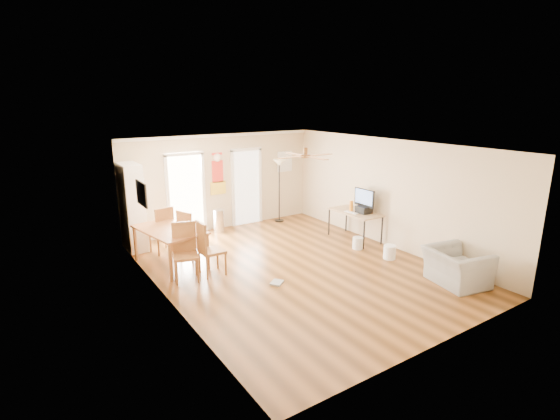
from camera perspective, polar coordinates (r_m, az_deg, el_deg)
floor at (r=9.02m, az=2.11°, el=-7.90°), size 7.00×7.00×0.00m
ceiling at (r=8.37m, az=2.28°, el=8.75°), size 5.50×7.00×0.00m
wall_back at (r=11.56m, az=-7.93°, el=3.81°), size 5.50×0.04×2.60m
wall_front at (r=6.24m, az=21.31°, el=-6.79°), size 5.50×0.04×2.60m
wall_left at (r=7.41m, az=-15.43°, el=-2.88°), size 0.04×7.00×2.60m
wall_right at (r=10.40m, az=14.65°, el=2.23°), size 0.04×7.00×2.60m
crown_molding at (r=8.37m, az=2.28°, el=8.47°), size 5.50×7.00×0.08m
kitchen_doorway at (r=11.20m, az=-12.70°, el=1.92°), size 0.90×0.10×2.10m
bathroom_doorway at (r=11.93m, az=-4.60°, el=3.03°), size 0.80×0.10×2.10m
wall_decal at (r=11.44m, az=-8.50°, el=4.95°), size 0.46×0.03×1.10m
ac_grille at (r=12.47m, az=0.64°, el=6.63°), size 0.50×0.04×0.60m
framed_poster at (r=8.62m, az=-18.38°, el=2.12°), size 0.04×0.66×0.48m
ceiling_fan at (r=8.14m, az=3.50°, el=7.36°), size 1.24×1.24×0.20m
bookshelf at (r=10.46m, az=-19.54°, el=0.41°), size 0.46×0.95×2.06m
dining_table at (r=9.33m, az=-14.68°, el=-4.91°), size 1.27×1.80×0.83m
dining_chair_right_a at (r=9.55m, az=-11.84°, el=-3.29°), size 0.59×0.59×1.13m
dining_chair_right_b at (r=8.64m, az=-9.27°, el=-5.13°), size 0.47×0.47×1.13m
dining_chair_near at (r=8.45m, az=-12.73°, el=-5.73°), size 0.58×0.58×1.14m
dining_chair_far at (r=10.13m, az=-15.90°, el=-2.59°), size 0.53×0.53×1.10m
trash_can at (r=11.39m, az=-8.36°, el=-1.48°), size 0.32×0.32×0.62m
torchiere_lamp at (r=12.15m, az=-0.10°, el=2.63°), size 0.44×0.44×1.83m
computer_desk at (r=10.84m, az=10.13°, el=-2.10°), size 0.69×1.38×0.74m
imac at (r=10.62m, az=11.39°, el=1.23°), size 0.22×0.65×0.60m
keyboard at (r=10.62m, az=9.67°, el=-0.33°), size 0.17×0.38×0.01m
printer at (r=10.64m, az=11.36°, el=0.07°), size 0.31×0.35×0.18m
orange_bottle at (r=10.74m, az=9.68°, el=0.54°), size 0.10×0.10×0.27m
wastebasket_a at (r=10.25m, az=10.56°, el=-4.45°), size 0.29×0.29×0.29m
wastebasket_b at (r=9.78m, az=14.72°, el=-5.57°), size 0.29×0.29×0.32m
floor_cloth at (r=8.29m, az=-0.44°, el=-9.89°), size 0.33×0.32×0.04m
armchair at (r=8.84m, az=22.91°, el=-7.17°), size 1.15×1.25×0.70m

